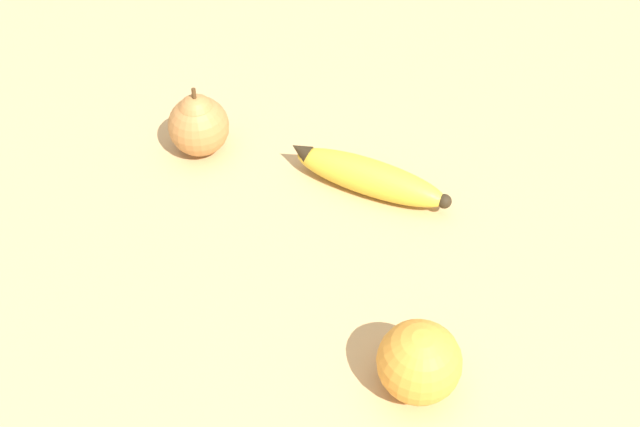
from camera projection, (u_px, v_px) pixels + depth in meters
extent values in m
plane|color=tan|center=(337.00, 263.00, 0.79)|extent=(3.00, 3.00, 0.00)
ellipsoid|color=gold|center=(369.00, 177.00, 0.85)|extent=(0.19, 0.11, 0.04)
cone|color=#2D2314|center=(300.00, 150.00, 0.87)|extent=(0.03, 0.03, 0.03)
sphere|color=#2D2314|center=(444.00, 201.00, 0.83)|extent=(0.02, 0.02, 0.02)
sphere|color=orange|center=(419.00, 362.00, 0.66)|extent=(0.08, 0.08, 0.08)
sphere|color=#B2753D|center=(199.00, 126.00, 0.89)|extent=(0.07, 0.07, 0.07)
sphere|color=#B2753D|center=(197.00, 113.00, 0.88)|extent=(0.05, 0.05, 0.05)
cylinder|color=#4C3319|center=(194.00, 95.00, 0.86)|extent=(0.01, 0.01, 0.02)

